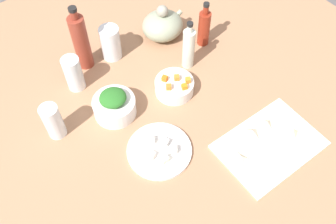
% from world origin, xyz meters
% --- Properties ---
extents(tabletop, '(1.90, 1.90, 0.03)m').
position_xyz_m(tabletop, '(0.00, 0.00, 0.01)').
color(tabletop, '#A17453').
rests_on(tabletop, ground).
extents(cutting_board, '(0.33, 0.24, 0.01)m').
position_xyz_m(cutting_board, '(0.20, -0.28, 0.03)').
color(cutting_board, white).
rests_on(cutting_board, tabletop).
extents(plate_tofu, '(0.21, 0.21, 0.01)m').
position_xyz_m(plate_tofu, '(-0.10, -0.08, 0.04)').
color(plate_tofu, white).
rests_on(plate_tofu, tabletop).
extents(bowl_greens, '(0.14, 0.14, 0.06)m').
position_xyz_m(bowl_greens, '(-0.12, 0.14, 0.06)').
color(bowl_greens, white).
rests_on(bowl_greens, tabletop).
extents(bowl_carrots, '(0.14, 0.14, 0.05)m').
position_xyz_m(bowl_carrots, '(0.10, 0.09, 0.06)').
color(bowl_carrots, white).
rests_on(bowl_carrots, tabletop).
extents(teapot, '(0.18, 0.16, 0.15)m').
position_xyz_m(teapot, '(0.24, 0.34, 0.08)').
color(teapot, gray).
rests_on(teapot, tabletop).
extents(bottle_0, '(0.04, 0.04, 0.20)m').
position_xyz_m(bottle_0, '(0.22, 0.16, 0.12)').
color(bottle_0, silver).
rests_on(bottle_0, tabletop).
extents(bottle_1, '(0.06, 0.06, 0.26)m').
position_xyz_m(bottle_1, '(-0.08, 0.40, 0.15)').
color(bottle_1, maroon).
rests_on(bottle_1, tabletop).
extents(bottle_2, '(0.05, 0.05, 0.19)m').
position_xyz_m(bottle_2, '(0.34, 0.21, 0.11)').
color(bottle_2, maroon).
rests_on(bottle_2, tabletop).
extents(drinking_glass_0, '(0.06, 0.06, 0.14)m').
position_xyz_m(drinking_glass_0, '(-0.17, 0.32, 0.10)').
color(drinking_glass_0, white).
rests_on(drinking_glass_0, tabletop).
extents(drinking_glass_1, '(0.07, 0.07, 0.13)m').
position_xyz_m(drinking_glass_1, '(0.02, 0.37, 0.10)').
color(drinking_glass_1, white).
rests_on(drinking_glass_1, tabletop).
extents(drinking_glass_2, '(0.06, 0.06, 0.13)m').
position_xyz_m(drinking_glass_2, '(-0.32, 0.19, 0.10)').
color(drinking_glass_2, white).
rests_on(drinking_glass_2, tabletop).
extents(carrot_cube_0, '(0.02, 0.02, 0.02)m').
position_xyz_m(carrot_cube_0, '(0.11, 0.04, 0.09)').
color(carrot_cube_0, orange).
rests_on(carrot_cube_0, bowl_carrots).
extents(carrot_cube_1, '(0.03, 0.03, 0.02)m').
position_xyz_m(carrot_cube_1, '(0.06, 0.08, 0.09)').
color(carrot_cube_1, orange).
rests_on(carrot_cube_1, bowl_carrots).
extents(carrot_cube_2, '(0.02, 0.02, 0.02)m').
position_xyz_m(carrot_cube_2, '(0.11, 0.09, 0.09)').
color(carrot_cube_2, orange).
rests_on(carrot_cube_2, bowl_carrots).
extents(carrot_cube_3, '(0.02, 0.02, 0.02)m').
position_xyz_m(carrot_cube_3, '(0.07, 0.12, 0.09)').
color(carrot_cube_3, orange).
rests_on(carrot_cube_3, bowl_carrots).
extents(carrot_cube_4, '(0.02, 0.02, 0.02)m').
position_xyz_m(carrot_cube_4, '(0.13, 0.06, 0.09)').
color(carrot_cube_4, orange).
rests_on(carrot_cube_4, bowl_carrots).
extents(chopped_greens_mound, '(0.11, 0.11, 0.04)m').
position_xyz_m(chopped_greens_mound, '(-0.12, 0.14, 0.11)').
color(chopped_greens_mound, '#286A25').
rests_on(chopped_greens_mound, bowl_greens).
extents(tofu_cube_0, '(0.03, 0.03, 0.02)m').
position_xyz_m(tofu_cube_0, '(-0.13, -0.08, 0.05)').
color(tofu_cube_0, white).
rests_on(tofu_cube_0, plate_tofu).
extents(tofu_cube_1, '(0.03, 0.03, 0.02)m').
position_xyz_m(tofu_cube_1, '(-0.07, -0.07, 0.05)').
color(tofu_cube_1, white).
rests_on(tofu_cube_1, plate_tofu).
extents(tofu_cube_2, '(0.02, 0.02, 0.02)m').
position_xyz_m(tofu_cube_2, '(-0.11, -0.12, 0.05)').
color(tofu_cube_2, '#E8EECC').
rests_on(tofu_cube_2, plate_tofu).
extents(tofu_cube_3, '(0.03, 0.03, 0.02)m').
position_xyz_m(tofu_cube_3, '(-0.10, -0.04, 0.05)').
color(tofu_cube_3, '#EFE8CF').
rests_on(tofu_cube_3, plate_tofu).
extents(tofu_cube_4, '(0.03, 0.03, 0.02)m').
position_xyz_m(tofu_cube_4, '(-0.06, -0.11, 0.05)').
color(tofu_cube_4, silver).
rests_on(tofu_cube_4, plate_tofu).
extents(dumpling_0, '(0.05, 0.05, 0.02)m').
position_xyz_m(dumpling_0, '(0.18, -0.22, 0.05)').
color(dumpling_0, beige).
rests_on(dumpling_0, cutting_board).
extents(dumpling_1, '(0.05, 0.05, 0.03)m').
position_xyz_m(dumpling_1, '(0.28, -0.29, 0.05)').
color(dumpling_1, beige).
rests_on(dumpling_1, cutting_board).
extents(dumpling_2, '(0.06, 0.06, 0.03)m').
position_xyz_m(dumpling_2, '(0.08, -0.26, 0.05)').
color(dumpling_2, beige).
rests_on(dumpling_2, cutting_board).
extents(dumpling_3, '(0.05, 0.05, 0.03)m').
position_xyz_m(dumpling_3, '(0.24, -0.22, 0.05)').
color(dumpling_3, beige).
rests_on(dumpling_3, cutting_board).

